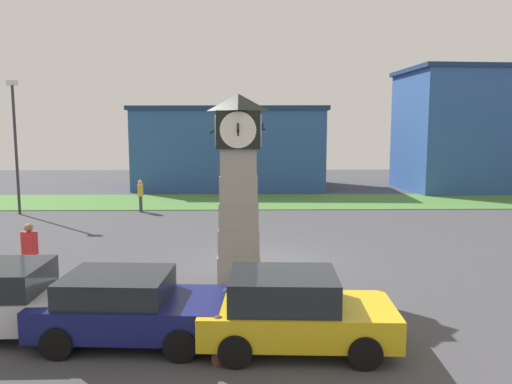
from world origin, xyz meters
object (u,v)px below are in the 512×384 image
pedestrian_by_cars (30,249)px  street_lamp_near_road (15,139)px  car_near_tower (128,306)px  bollard_near_tower (218,339)px  bollard_mid_row (227,310)px  car_by_building (293,310)px  pedestrian_near_bench (140,194)px  bollard_far_row (247,288)px  clock_tower (239,186)px

pedestrian_by_cars → street_lamp_near_road: size_ratio=0.26×
car_near_tower → bollard_near_tower: bearing=-29.4°
bollard_mid_row → car_near_tower: (-2.05, -0.42, 0.24)m
car_by_building → pedestrian_near_bench: 18.01m
pedestrian_near_bench → pedestrian_by_cars: 12.46m
bollard_mid_row → bollard_far_row: size_ratio=0.89×
car_near_tower → car_by_building: bearing=-7.0°
bollard_near_tower → bollard_far_row: bollard_far_row is taller
bollard_far_row → street_lamp_near_road: (-11.77, 14.01, 3.36)m
clock_tower → bollard_near_tower: 5.86m
car_near_tower → car_by_building: size_ratio=1.00×
car_near_tower → pedestrian_near_bench: bearing=101.0°
bollard_mid_row → car_near_tower: bearing=-168.3°
pedestrian_near_bench → bollard_mid_row: bearing=-71.9°
bollard_near_tower → street_lamp_near_road: bearing=123.8°
car_near_tower → pedestrian_near_bench: (-3.17, 16.34, 0.24)m
bollard_far_row → pedestrian_by_cars: bearing=160.3°
bollard_near_tower → bollard_mid_row: bollard_mid_row is taller
bollard_mid_row → pedestrian_by_cars: 6.71m
clock_tower → street_lamp_near_road: 16.26m
bollard_near_tower → pedestrian_by_cars: (-5.61, 4.98, 0.53)m
street_lamp_near_road → bollard_mid_row: bearing=-53.4°
car_by_building → car_near_tower: bearing=173.0°
car_near_tower → car_by_building: (3.40, -0.42, 0.04)m
bollard_far_row → pedestrian_near_bench: bearing=111.0°
clock_tower → bollard_near_tower: clock_tower is taller
car_by_building → clock_tower: bearing=103.8°
clock_tower → bollard_mid_row: clock_tower is taller
bollard_mid_row → car_by_building: (1.35, -0.84, 0.29)m
bollard_mid_row → car_by_building: 1.62m
car_by_building → street_lamp_near_road: size_ratio=0.58×
bollard_far_row → pedestrian_near_bench: 15.71m
clock_tower → bollard_mid_row: (-0.20, -3.87, -2.26)m
car_by_building → pedestrian_by_cars: (-7.08, 4.31, 0.23)m
pedestrian_by_cars → street_lamp_near_road: bearing=115.5°
clock_tower → bollard_far_row: 3.42m
clock_tower → car_by_building: (1.15, -4.72, -1.97)m
bollard_mid_row → car_by_building: car_by_building is taller
bollard_mid_row → pedestrian_by_cars: (-5.72, 3.47, 0.52)m
bollard_near_tower → bollard_far_row: size_ratio=0.87×
car_by_building → pedestrian_near_bench: bearing=111.4°
bollard_mid_row → pedestrian_near_bench: bearing=108.1°
bollard_mid_row → car_near_tower: size_ratio=0.25×
bollard_near_tower → pedestrian_near_bench: (-5.10, 17.44, 0.50)m
street_lamp_near_road → clock_tower: bearing=-44.6°
bollard_far_row → street_lamp_near_road: size_ratio=0.16×
bollard_far_row → pedestrian_near_bench: pedestrian_near_bench is taller
bollard_far_row → car_near_tower: bearing=-145.7°
bollard_near_tower → pedestrian_by_cars: bearing=138.4°
clock_tower → bollard_far_row: size_ratio=4.96×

